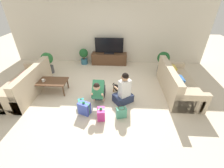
# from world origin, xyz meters

# --- Properties ---
(ground_plane) EXTENTS (16.00, 16.00, 0.00)m
(ground_plane) POSITION_xyz_m (0.00, 0.00, 0.00)
(ground_plane) COLOR beige
(wall_back) EXTENTS (8.40, 0.06, 2.60)m
(wall_back) POSITION_xyz_m (0.00, 2.63, 1.30)
(wall_back) COLOR beige
(wall_back) RESTS_ON ground_plane
(sofa_left) EXTENTS (0.90, 2.09, 0.85)m
(sofa_left) POSITION_xyz_m (-2.39, -0.02, 0.30)
(sofa_left) COLOR #C6B293
(sofa_left) RESTS_ON ground_plane
(sofa_right) EXTENTS (0.90, 2.09, 0.85)m
(sofa_right) POSITION_xyz_m (2.39, 0.30, 0.30)
(sofa_right) COLOR #C6B293
(sofa_right) RESTS_ON ground_plane
(coffee_table) EXTENTS (0.99, 0.56, 0.40)m
(coffee_table) POSITION_xyz_m (-1.60, 0.08, 0.36)
(coffee_table) COLOR brown
(coffee_table) RESTS_ON ground_plane
(tv_console) EXTENTS (1.53, 0.42, 0.49)m
(tv_console) POSITION_xyz_m (0.08, 2.35, 0.25)
(tv_console) COLOR brown
(tv_console) RESTS_ON ground_plane
(tv) EXTENTS (1.20, 0.20, 0.68)m
(tv) POSITION_xyz_m (0.08, 2.35, 0.79)
(tv) COLOR black
(tv) RESTS_ON tv_console
(potted_plant_corner_left) EXTENTS (0.45, 0.45, 0.83)m
(potted_plant_corner_left) POSITION_xyz_m (-2.25, 1.38, 0.48)
(potted_plant_corner_left) COLOR #4C4C51
(potted_plant_corner_left) RESTS_ON ground_plane
(potted_plant_corner_right) EXTENTS (0.47, 0.47, 0.84)m
(potted_plant_corner_right) POSITION_xyz_m (2.25, 1.69, 0.50)
(potted_plant_corner_right) COLOR #4C4C51
(potted_plant_corner_right) RESTS_ON ground_plane
(potted_plant_back_left) EXTENTS (0.38, 0.38, 0.69)m
(potted_plant_back_left) POSITION_xyz_m (-1.03, 2.30, 0.40)
(potted_plant_back_left) COLOR #336B84
(potted_plant_back_left) RESTS_ON ground_plane
(person_kneeling) EXTENTS (0.35, 0.82, 0.79)m
(person_kneeling) POSITION_xyz_m (-0.03, -0.29, 0.34)
(person_kneeling) COLOR #23232D
(person_kneeling) RESTS_ON ground_plane
(person_sitting) EXTENTS (0.66, 0.63, 0.98)m
(person_sitting) POSITION_xyz_m (0.70, -0.33, 0.37)
(person_sitting) COLOR #283351
(person_sitting) RESTS_ON ground_plane
(dog) EXTENTS (0.36, 0.49, 0.32)m
(dog) POSITION_xyz_m (0.51, 0.07, 0.20)
(dog) COLOR black
(dog) RESTS_ON ground_plane
(gift_box_a) EXTENTS (0.36, 0.29, 0.41)m
(gift_box_a) POSITION_xyz_m (-0.35, -0.88, 0.18)
(gift_box_a) COLOR #3D51BC
(gift_box_a) RESTS_ON ground_plane
(gift_box_b) EXTENTS (0.22, 0.28, 0.36)m
(gift_box_b) POSITION_xyz_m (0.12, -1.04, 0.15)
(gift_box_b) COLOR #CC3389
(gift_box_b) RESTS_ON ground_plane
(gift_box_c) EXTENTS (0.22, 0.22, 0.26)m
(gift_box_c) POSITION_xyz_m (-0.51, -0.58, 0.11)
(gift_box_c) COLOR teal
(gift_box_c) RESTS_ON ground_plane
(gift_bag_a) EXTENTS (0.29, 0.21, 0.31)m
(gift_bag_a) POSITION_xyz_m (0.64, -0.97, 0.15)
(gift_bag_a) COLOR #4CA384
(gift_bag_a) RESTS_ON ground_plane
(mug) EXTENTS (0.12, 0.08, 0.09)m
(mug) POSITION_xyz_m (-1.81, 0.02, 0.45)
(mug) COLOR silver
(mug) RESTS_ON coffee_table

